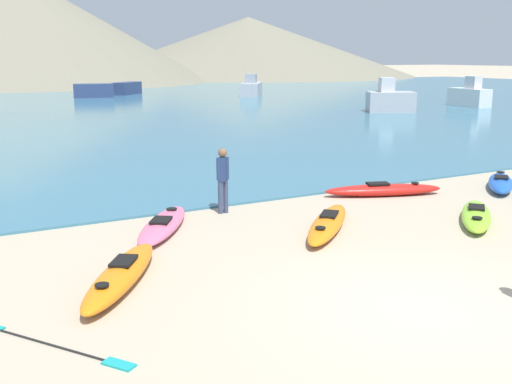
{
  "coord_description": "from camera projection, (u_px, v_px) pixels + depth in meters",
  "views": [
    {
      "loc": [
        -6.42,
        -6.33,
        3.81
      ],
      "look_at": [
        0.54,
        6.45,
        0.5
      ],
      "focal_mm": 42.0,
      "sensor_mm": 36.0,
      "label": 1
    }
  ],
  "objects": [
    {
      "name": "moored_boat_0",
      "position": [
        94.0,
        91.0,
        55.53
      ],
      "size": [
        3.88,
        2.53,
        1.25
      ],
      "color": "navy",
      "rests_on": "bay_water"
    },
    {
      "name": "person_near_waterline",
      "position": [
        223.0,
        176.0,
        14.67
      ],
      "size": [
        0.33,
        0.29,
        1.63
      ],
      "color": "#384260",
      "rests_on": "ground_plane"
    },
    {
      "name": "kayak_on_sand_1",
      "position": [
        163.0,
        225.0,
        13.35
      ],
      "size": [
        2.38,
        3.08,
        0.31
      ],
      "color": "#E5668C",
      "rests_on": "ground_plane"
    },
    {
      "name": "moored_boat_1",
      "position": [
        127.0,
        88.0,
        59.97
      ],
      "size": [
        3.61,
        3.68,
        1.21
      ],
      "color": "navy",
      "rests_on": "bay_water"
    },
    {
      "name": "ground_plane",
      "position": [
        424.0,
        308.0,
        9.26
      ],
      "size": [
        400.0,
        400.0,
        0.0
      ],
      "primitive_type": "plane",
      "color": "tan"
    },
    {
      "name": "moored_boat_3",
      "position": [
        390.0,
        100.0,
        41.07
      ],
      "size": [
        3.76,
        3.41,
        2.33
      ],
      "color": "#B2B2B7",
      "rests_on": "bay_water"
    },
    {
      "name": "kayak_on_sand_7",
      "position": [
        383.0,
        190.0,
        16.7
      ],
      "size": [
        3.35,
        1.76,
        0.37
      ],
      "color": "red",
      "rests_on": "ground_plane"
    },
    {
      "name": "kayak_on_sand_4",
      "position": [
        501.0,
        183.0,
        17.52
      ],
      "size": [
        2.51,
        2.3,
        0.41
      ],
      "color": "blue",
      "rests_on": "ground_plane"
    },
    {
      "name": "bay_water",
      "position": [
        25.0,
        107.0,
        45.42
      ],
      "size": [
        160.0,
        70.0,
        0.06
      ],
      "primitive_type": "cube",
      "color": "teal",
      "rests_on": "ground_plane"
    },
    {
      "name": "kayak_on_sand_2",
      "position": [
        476.0,
        216.0,
        14.07
      ],
      "size": [
        2.62,
        2.47,
        0.34
      ],
      "color": "#8CCC2D",
      "rests_on": "ground_plane"
    },
    {
      "name": "kayak_on_sand_8",
      "position": [
        121.0,
        275.0,
        10.2
      ],
      "size": [
        2.4,
        3.13,
        0.39
      ],
      "color": "orange",
      "rests_on": "ground_plane"
    },
    {
      "name": "far_hill_midright",
      "position": [
        248.0,
        47.0,
        116.29
      ],
      "size": [
        64.34,
        64.34,
        11.19
      ],
      "primitive_type": "cone",
      "color": "gray",
      "rests_on": "ground_plane"
    },
    {
      "name": "kayak_on_sand_0",
      "position": [
        328.0,
        223.0,
        13.41
      ],
      "size": [
        2.85,
        2.85,
        0.35
      ],
      "color": "orange",
      "rests_on": "ground_plane"
    },
    {
      "name": "loose_paddle",
      "position": [
        50.0,
        345.0,
        8.06
      ],
      "size": [
        1.72,
        2.39,
        0.03
      ],
      "color": "black",
      "rests_on": "ground_plane"
    },
    {
      "name": "moored_boat_2",
      "position": [
        252.0,
        88.0,
        58.61
      ],
      "size": [
        4.65,
        5.85,
        2.06
      ],
      "color": "#B2B2B7",
      "rests_on": "bay_water"
    },
    {
      "name": "moored_boat_4",
      "position": [
        469.0,
        96.0,
        45.74
      ],
      "size": [
        1.63,
        3.73,
        2.28
      ],
      "color": "white",
      "rests_on": "bay_water"
    }
  ]
}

